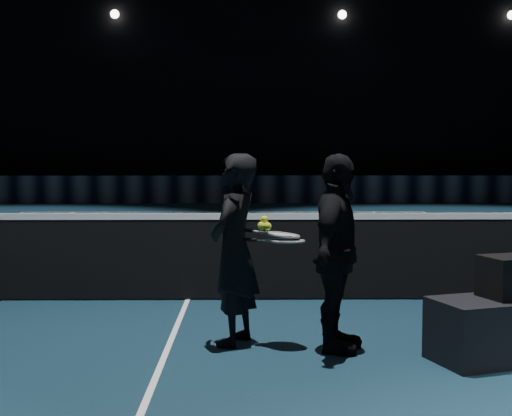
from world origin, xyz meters
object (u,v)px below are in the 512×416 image
Objects in this scene: player_a at (234,250)px; tennis_balls at (264,224)px; racket_lower at (287,241)px; player_b at (336,253)px; racket_upper at (283,235)px.

player_a is 0.33m from tennis_balls.
player_b is at bearing -0.00° from racket_lower.
player_b is 13.24× the size of tennis_balls.
tennis_balls is at bearing 96.31° from player_a.
player_b reaches higher than tennis_balls.
player_b is at bearing -15.55° from tennis_balls.
tennis_balls reaches higher than racket_lower.
tennis_balls is at bearing 93.15° from player_b.
racket_upper is (-0.04, 0.05, 0.04)m from racket_lower.
player_b is 2.34× the size of racket_upper.
player_a is at bearing 180.00° from racket_lower.
tennis_balls is (-0.15, 0.00, 0.09)m from racket_upper.
player_a reaches higher than tennis_balls.
player_a is at bearing 166.05° from tennis_balls.
player_a is 2.34× the size of racket_upper.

